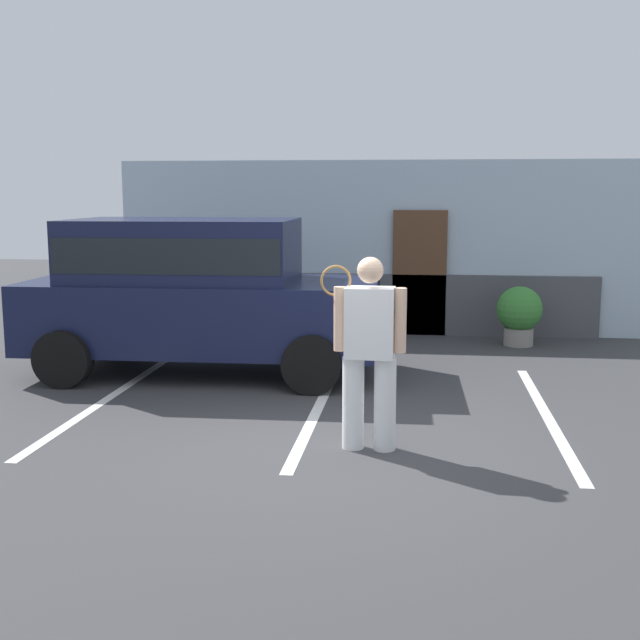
{
  "coord_description": "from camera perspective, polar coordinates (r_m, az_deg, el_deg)",
  "views": [
    {
      "loc": [
        0.76,
        -7.19,
        2.41
      ],
      "look_at": [
        -0.29,
        1.2,
        1.05
      ],
      "focal_mm": 45.07,
      "sensor_mm": 36.0,
      "label": 1
    }
  ],
  "objects": [
    {
      "name": "parking_stripe_0",
      "position": [
        9.71,
        -15.02,
        -5.53
      ],
      "size": [
        0.12,
        4.4,
        0.01
      ],
      "primitive_type": "cube",
      "color": "silver",
      "rests_on": "ground_plane"
    },
    {
      "name": "parking_stripe_1",
      "position": [
        9.08,
        -0.12,
        -6.23
      ],
      "size": [
        0.12,
        4.4,
        0.01
      ],
      "primitive_type": "cube",
      "color": "silver",
      "rests_on": "ground_plane"
    },
    {
      "name": "tennis_player_man",
      "position": [
        7.47,
        3.51,
        -2.16
      ],
      "size": [
        0.81,
        0.3,
        1.82
      ],
      "rotation": [
        0.0,
        0.0,
        3.1
      ],
      "color": "white",
      "rests_on": "ground_plane"
    },
    {
      "name": "parked_suv",
      "position": [
        10.73,
        -8.85,
        2.25
      ],
      "size": [
        4.64,
        2.24,
        2.05
      ],
      "rotation": [
        0.0,
        0.0,
        0.02
      ],
      "color": "#141938",
      "rests_on": "ground_plane"
    },
    {
      "name": "house_frontage",
      "position": [
        13.79,
        4.03,
        4.8
      ],
      "size": [
        8.83,
        0.4,
        2.93
      ],
      "color": "silver",
      "rests_on": "ground_plane"
    },
    {
      "name": "ground_plane",
      "position": [
        7.62,
        1.09,
        -9.3
      ],
      "size": [
        40.0,
        40.0,
        0.0
      ],
      "primitive_type": "plane",
      "color": "#38383A"
    },
    {
      "name": "parking_stripe_2",
      "position": [
        9.12,
        15.79,
        -6.51
      ],
      "size": [
        0.12,
        4.4,
        0.01
      ],
      "primitive_type": "cube",
      "color": "silver",
      "rests_on": "ground_plane"
    },
    {
      "name": "potted_plant_by_porch",
      "position": [
        12.99,
        13.97,
        0.5
      ],
      "size": [
        0.71,
        0.71,
        0.94
      ],
      "color": "gray",
      "rests_on": "ground_plane"
    }
  ]
}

